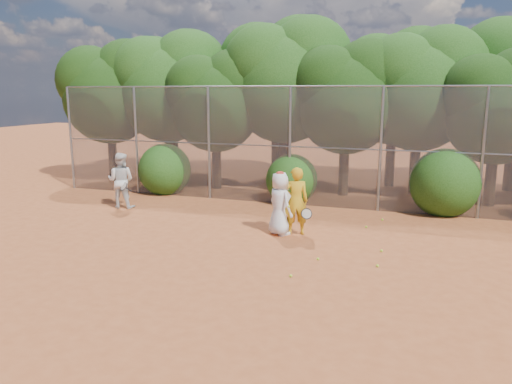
% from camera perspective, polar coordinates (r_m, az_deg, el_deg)
% --- Properties ---
extents(ground, '(80.00, 80.00, 0.00)m').
position_cam_1_polar(ground, '(11.52, 0.64, -8.06)').
color(ground, '#A24C24').
rests_on(ground, ground).
extents(fence_back, '(20.05, 0.09, 4.03)m').
position_cam_1_polar(fence_back, '(16.78, 6.80, 5.25)').
color(fence_back, gray).
rests_on(fence_back, ground).
extents(tree_0, '(4.38, 3.81, 6.00)m').
position_cam_1_polar(tree_0, '(22.40, -16.29, 11.25)').
color(tree_0, black).
rests_on(tree_0, ground).
extents(tree_1, '(4.64, 4.03, 6.35)m').
position_cam_1_polar(tree_1, '(21.51, -9.96, 12.16)').
color(tree_1, black).
rests_on(tree_1, ground).
extents(tree_2, '(3.99, 3.47, 5.47)m').
position_cam_1_polar(tree_2, '(19.77, -4.46, 10.68)').
color(tree_2, black).
rests_on(tree_2, ground).
extents(tree_3, '(4.89, 4.26, 6.70)m').
position_cam_1_polar(tree_3, '(19.88, 3.52, 13.04)').
color(tree_3, black).
rests_on(tree_3, ground).
extents(tree_4, '(4.19, 3.64, 5.73)m').
position_cam_1_polar(tree_4, '(18.75, 10.47, 11.02)').
color(tree_4, black).
rests_on(tree_4, ground).
extents(tree_5, '(4.51, 3.92, 6.17)m').
position_cam_1_polar(tree_5, '(19.34, 18.38, 11.50)').
color(tree_5, black).
rests_on(tree_5, ground).
extents(tree_6, '(3.86, 3.36, 5.29)m').
position_cam_1_polar(tree_6, '(18.46, 26.05, 9.15)').
color(tree_6, black).
rests_on(tree_6, ground).
extents(tree_9, '(4.83, 4.20, 6.62)m').
position_cam_1_polar(tree_9, '(24.01, -9.39, 12.51)').
color(tree_9, black).
rests_on(tree_9, ground).
extents(tree_10, '(5.15, 4.48, 7.06)m').
position_cam_1_polar(tree_10, '(22.28, 2.57, 13.48)').
color(tree_10, black).
rests_on(tree_10, ground).
extents(tree_11, '(4.64, 4.03, 6.35)m').
position_cam_1_polar(tree_11, '(20.98, 15.70, 11.93)').
color(tree_11, black).
rests_on(tree_11, ground).
extents(bush_0, '(2.00, 2.00, 2.00)m').
position_cam_1_polar(bush_0, '(19.30, -10.40, 2.81)').
color(bush_0, '#1B4210').
rests_on(bush_0, ground).
extents(bush_1, '(1.80, 1.80, 1.80)m').
position_cam_1_polar(bush_1, '(17.43, 4.09, 1.71)').
color(bush_1, '#1B4210').
rests_on(bush_1, ground).
extents(bush_2, '(2.20, 2.20, 2.20)m').
position_cam_1_polar(bush_2, '(16.83, 20.77, 1.33)').
color(bush_2, '#1B4210').
rests_on(bush_2, ground).
extents(player_yellow, '(0.91, 0.66, 1.86)m').
position_cam_1_polar(player_yellow, '(13.53, 4.58, -1.04)').
color(player_yellow, gold).
rests_on(player_yellow, ground).
extents(player_teen, '(1.00, 0.95, 1.75)m').
position_cam_1_polar(player_teen, '(13.48, 2.74, -1.31)').
color(player_teen, white).
rests_on(player_teen, ground).
extents(player_white, '(1.01, 0.88, 1.85)m').
position_cam_1_polar(player_white, '(17.17, -15.19, 1.27)').
color(player_white, silver).
rests_on(player_white, ground).
extents(ball_0, '(0.07, 0.07, 0.07)m').
position_cam_1_polar(ball_0, '(11.53, 13.71, -8.19)').
color(ball_0, '#BFE329').
rests_on(ball_0, ground).
extents(ball_1, '(0.07, 0.07, 0.07)m').
position_cam_1_polar(ball_1, '(14.64, 12.48, -3.91)').
color(ball_1, '#BFE329').
rests_on(ball_1, ground).
extents(ball_2, '(0.07, 0.07, 0.07)m').
position_cam_1_polar(ball_2, '(11.73, 7.09, -7.60)').
color(ball_2, '#BFE329').
rests_on(ball_2, ground).
extents(ball_3, '(0.07, 0.07, 0.07)m').
position_cam_1_polar(ball_3, '(12.59, 14.15, -6.53)').
color(ball_3, '#BFE329').
rests_on(ball_3, ground).
extents(ball_4, '(0.07, 0.07, 0.07)m').
position_cam_1_polar(ball_4, '(10.66, 3.99, -9.54)').
color(ball_4, '#BFE329').
rests_on(ball_4, ground).
extents(ball_5, '(0.07, 0.07, 0.07)m').
position_cam_1_polar(ball_5, '(15.55, 14.24, -3.08)').
color(ball_5, '#BFE329').
rests_on(ball_5, ground).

